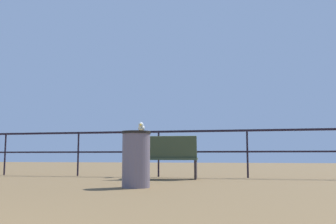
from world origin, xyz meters
TOP-DOWN VIEW (x-y plane):
  - pier_railing at (0.00, 9.10)m, footprint 21.38×0.05m
  - bench_near_left at (0.37, 8.17)m, footprint 1.46×0.71m
  - seagull_on_rail at (-0.44, 9.07)m, footprint 0.22×0.44m
  - trash_bin at (0.44, 5.88)m, footprint 0.47×0.47m

SIDE VIEW (x-z plane):
  - trash_bin at x=0.44m, z-range 0.00..0.90m
  - bench_near_left at x=0.37m, z-range 0.04..0.98m
  - pier_railing at x=0.00m, z-range 0.27..1.39m
  - seagull_on_rail at x=-0.44m, z-range 1.11..1.32m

